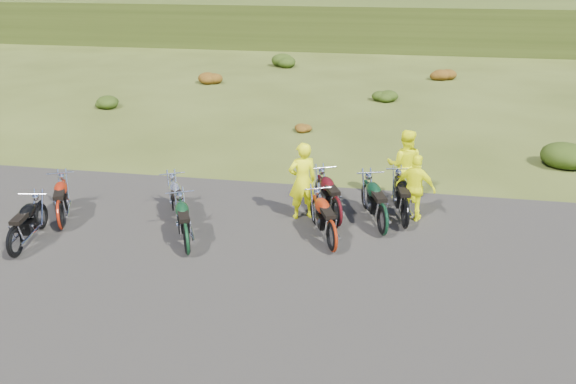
% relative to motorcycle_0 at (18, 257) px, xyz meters
% --- Properties ---
extents(ground, '(300.00, 300.00, 0.00)m').
position_rel_motorcycle_0_xyz_m(ground, '(4.93, 1.05, 0.00)').
color(ground, '#364015').
rests_on(ground, ground).
extents(gravel_pad, '(20.00, 12.00, 0.04)m').
position_rel_motorcycle_0_xyz_m(gravel_pad, '(4.93, -0.95, 0.00)').
color(gravel_pad, black).
rests_on(gravel_pad, ground).
extents(hill_slope, '(300.00, 45.97, 9.37)m').
position_rel_motorcycle_0_xyz_m(hill_slope, '(4.93, 51.05, 0.00)').
color(hill_slope, '#313D14').
rests_on(hill_slope, ground).
extents(shrub_1, '(1.03, 1.03, 0.61)m').
position_rel_motorcycle_0_xyz_m(shrub_1, '(-4.17, 12.35, 0.31)').
color(shrub_1, '#1B310C').
rests_on(shrub_1, ground).
extents(shrub_2, '(1.30, 1.30, 0.77)m').
position_rel_motorcycle_0_xyz_m(shrub_2, '(-1.27, 17.65, 0.38)').
color(shrub_2, maroon).
rests_on(shrub_2, ground).
extents(shrub_3, '(1.56, 1.56, 0.92)m').
position_rel_motorcycle_0_xyz_m(shrub_3, '(1.63, 22.95, 0.46)').
color(shrub_3, '#1B310C').
rests_on(shrub_3, ground).
extents(shrub_4, '(0.77, 0.77, 0.45)m').
position_rel_motorcycle_0_xyz_m(shrub_4, '(4.53, 10.25, 0.23)').
color(shrub_4, maroon).
rests_on(shrub_4, ground).
extents(shrub_5, '(1.03, 1.03, 0.61)m').
position_rel_motorcycle_0_xyz_m(shrub_5, '(7.43, 15.55, 0.31)').
color(shrub_5, '#1B310C').
rests_on(shrub_5, ground).
extents(shrub_6, '(1.30, 1.30, 0.77)m').
position_rel_motorcycle_0_xyz_m(shrub_6, '(10.33, 20.85, 0.38)').
color(shrub_6, maroon).
rests_on(shrub_6, ground).
extents(shrub_7, '(1.56, 1.56, 0.92)m').
position_rel_motorcycle_0_xyz_m(shrub_7, '(13.23, 8.15, 0.46)').
color(shrub_7, '#1B310C').
rests_on(shrub_7, ground).
extents(motorcycle_0, '(0.95, 2.02, 1.02)m').
position_rel_motorcycle_0_xyz_m(motorcycle_0, '(0.00, 0.00, 0.00)').
color(motorcycle_0, black).
rests_on(motorcycle_0, ground).
extents(motorcycle_1, '(1.43, 2.05, 1.03)m').
position_rel_motorcycle_0_xyz_m(motorcycle_1, '(0.22, 1.38, 0.00)').
color(motorcycle_1, maroon).
rests_on(motorcycle_1, ground).
extents(motorcycle_2, '(1.42, 2.06, 1.03)m').
position_rel_motorcycle_0_xyz_m(motorcycle_2, '(3.53, 0.73, 0.00)').
color(motorcycle_2, '#0E331A').
rests_on(motorcycle_2, ground).
extents(motorcycle_3, '(1.46, 2.00, 1.01)m').
position_rel_motorcycle_0_xyz_m(motorcycle_3, '(2.95, 1.91, 0.00)').
color(motorcycle_3, silver).
rests_on(motorcycle_3, ground).
extents(motorcycle_4, '(1.45, 2.17, 1.08)m').
position_rel_motorcycle_0_xyz_m(motorcycle_4, '(6.55, 2.65, 0.00)').
color(motorcycle_4, '#410A0F').
rests_on(motorcycle_4, ground).
extents(motorcycle_5, '(0.99, 2.15, 1.09)m').
position_rel_motorcycle_0_xyz_m(motorcycle_5, '(8.14, 2.81, 0.00)').
color(motorcycle_5, black).
rests_on(motorcycle_5, ground).
extents(motorcycle_6, '(1.40, 2.11, 1.05)m').
position_rel_motorcycle_0_xyz_m(motorcycle_6, '(6.56, 1.40, 0.00)').
color(motorcycle_6, maroon).
rests_on(motorcycle_6, ground).
extents(motorcycle_7, '(1.32, 2.23, 1.11)m').
position_rel_motorcycle_0_xyz_m(motorcycle_7, '(7.62, 2.38, 0.00)').
color(motorcycle_7, black).
rests_on(motorcycle_7, ground).
extents(person_middle, '(0.83, 0.72, 1.91)m').
position_rel_motorcycle_0_xyz_m(person_middle, '(5.68, 2.98, 0.95)').
color(person_middle, '#F0F60C').
rests_on(person_middle, ground).
extents(person_right_a, '(0.96, 0.77, 1.89)m').
position_rel_motorcycle_0_xyz_m(person_right_a, '(8.10, 4.53, 0.94)').
color(person_right_a, '#F0F60C').
rests_on(person_right_a, ground).
extents(person_right_b, '(1.04, 0.70, 1.64)m').
position_rel_motorcycle_0_xyz_m(person_right_b, '(8.35, 3.33, 0.82)').
color(person_right_b, '#F0F60C').
rests_on(person_right_b, ground).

